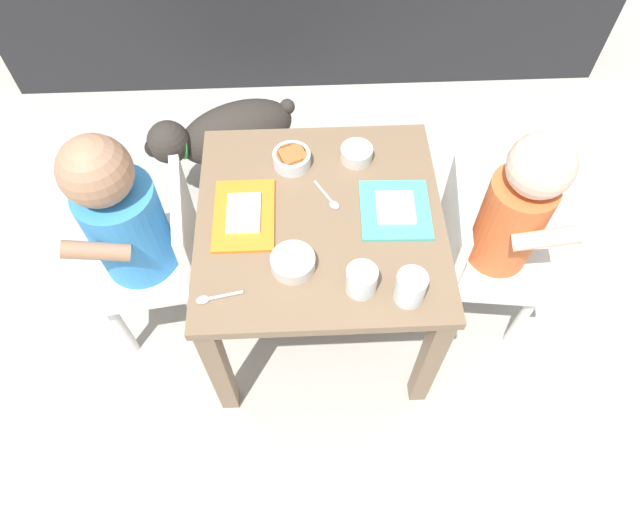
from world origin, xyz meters
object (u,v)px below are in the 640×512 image
at_px(cereal_bowl_right_side, 357,153).
at_px(spoon_by_right_tray, 329,198).
at_px(spoon_by_left_tray, 215,297).
at_px(seated_child_left, 129,223).
at_px(veggie_bowl_near, 292,159).
at_px(dining_table, 320,237).
at_px(water_cup_right, 410,289).
at_px(cereal_bowl_left_side, 293,262).
at_px(food_tray_left, 244,215).
at_px(seated_child_right, 507,221).
at_px(food_tray_right, 395,209).
at_px(water_cup_left, 361,281).
at_px(dog, 227,135).

xyz_separation_m(cereal_bowl_right_side, spoon_by_right_tray, (-0.07, -0.12, -0.02)).
bearing_deg(spoon_by_left_tray, seated_child_left, 133.83).
distance_m(veggie_bowl_near, spoon_by_right_tray, 0.14).
bearing_deg(dining_table, water_cup_right, -51.64).
height_order(cereal_bowl_left_side, spoon_by_right_tray, cereal_bowl_left_side).
bearing_deg(water_cup_right, veggie_bowl_near, 121.51).
bearing_deg(food_tray_left, seated_child_right, -0.89).
relative_size(seated_child_right, food_tray_right, 3.91).
bearing_deg(spoon_by_right_tray, cereal_bowl_left_side, -114.90).
xyz_separation_m(cereal_bowl_left_side, spoon_by_right_tray, (0.09, 0.18, -0.01)).
bearing_deg(seated_child_left, seated_child_right, -1.60).
distance_m(dining_table, water_cup_left, 0.24).
relative_size(dog, cereal_bowl_right_side, 6.09).
bearing_deg(dining_table, cereal_bowl_left_side, -115.31).
height_order(food_tray_left, cereal_bowl_left_side, cereal_bowl_left_side).
distance_m(veggie_bowl_near, cereal_bowl_left_side, 0.30).
bearing_deg(water_cup_right, dog, 120.67).
xyz_separation_m(dog, cereal_bowl_right_side, (0.37, -0.36, 0.27)).
bearing_deg(water_cup_left, food_tray_right, 64.31).
relative_size(seated_child_right, food_tray_left, 3.37).
distance_m(food_tray_right, spoon_by_left_tray, 0.45).
bearing_deg(food_tray_right, dog, 130.31).
relative_size(cereal_bowl_left_side, spoon_by_left_tray, 0.96).
bearing_deg(seated_child_right, dining_table, 179.75).
bearing_deg(spoon_by_right_tray, dining_table, -113.77).
distance_m(water_cup_right, spoon_by_left_tray, 0.40).
xyz_separation_m(food_tray_left, spoon_by_right_tray, (0.20, 0.04, -0.00)).
height_order(seated_child_left, seated_child_right, seated_child_left).
xyz_separation_m(veggie_bowl_near, cereal_bowl_right_side, (0.16, 0.01, -0.00)).
relative_size(dining_table, food_tray_right, 3.26).
relative_size(dining_table, seated_child_right, 0.84).
relative_size(food_tray_left, food_tray_right, 1.16).
relative_size(food_tray_right, cereal_bowl_right_side, 2.25).
height_order(seated_child_left, dog, seated_child_left).
distance_m(dog, cereal_bowl_left_side, 0.75).
height_order(dining_table, water_cup_left, water_cup_left).
bearing_deg(cereal_bowl_left_side, spoon_by_right_tray, 65.10).
bearing_deg(water_cup_right, spoon_by_right_tray, 119.32).
relative_size(food_tray_left, veggie_bowl_near, 2.25).
relative_size(seated_child_right, water_cup_left, 10.51).
relative_size(food_tray_right, spoon_by_left_tray, 1.77).
xyz_separation_m(cereal_bowl_right_side, cereal_bowl_left_side, (-0.16, -0.31, -0.00)).
bearing_deg(seated_child_left, water_cup_right, -21.33).
height_order(veggie_bowl_near, cereal_bowl_left_side, veggie_bowl_near).
bearing_deg(water_cup_right, food_tray_left, 146.82).
relative_size(food_tray_left, water_cup_left, 3.12).
distance_m(dog, water_cup_right, 0.92).
distance_m(food_tray_left, water_cup_right, 0.41).
relative_size(water_cup_left, spoon_by_right_tray, 0.71).
bearing_deg(food_tray_left, cereal_bowl_right_side, 31.76).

